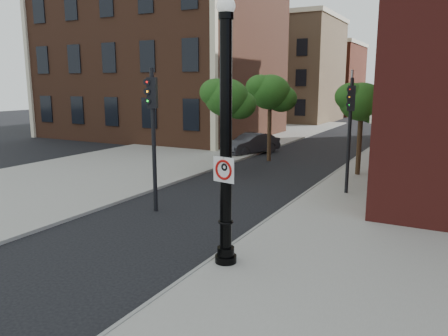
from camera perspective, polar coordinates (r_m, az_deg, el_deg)
The scene contains 16 objects.
ground at distance 12.26m, azimuth -12.10°, elevation -11.53°, with size 120.00×120.00×0.00m, color black.
sidewalk_right at distance 19.17m, azimuth 23.06°, elevation -3.72°, with size 8.00×60.00×0.12m, color gray.
sidewalk_left at distance 31.57m, azimuth -3.54°, elevation 2.67°, with size 10.00×50.00×0.12m, color gray.
curb_edge at distance 19.86m, azimuth 11.67°, elevation -2.53°, with size 0.10×60.00×0.14m, color gray.
victorian_building at distance 40.30m, azimuth -7.89°, elevation 16.78°, with size 18.60×14.60×17.95m.
bg_building_tan_a at distance 56.05m, azimuth 8.07°, elevation 12.33°, with size 12.00×12.00×12.00m, color #9C7755.
bg_building_red at distance 69.34m, azimuth 12.13°, elevation 11.10°, with size 12.00×12.00×10.00m, color maroon.
lamppost at distance 10.69m, azimuth 0.24°, elevation 2.45°, with size 0.56×0.56×6.62m.
no_parking_sign at distance 10.61m, azimuth -0.03°, elevation -0.20°, with size 0.62×0.15×0.63m.
parked_car at distance 29.13m, azimuth 3.59°, elevation 3.20°, with size 1.45×4.16×1.37m, color #323137.
traffic_signal_left at distance 15.81m, azimuth -9.31°, elevation 6.67°, with size 0.42×0.46×5.17m.
traffic_signal_right at distance 18.58m, azimuth 16.14°, elevation 6.36°, with size 0.37×0.42×4.86m.
utility_pole at distance 19.50m, azimuth 16.01°, elevation 4.57°, with size 0.10×0.10×5.20m, color #999999.
street_tree_a at distance 22.74m, azimuth 0.47°, elevation 9.03°, with size 2.71×2.45×4.89m.
street_tree_b at distance 26.33m, azimuth 6.14°, elevation 9.70°, with size 2.86×2.58×5.15m.
street_tree_c at distance 22.67m, azimuth 17.63°, elevation 8.10°, with size 2.60×2.35×4.68m.
Camera 1 is at (7.44, -8.55, 4.66)m, focal length 35.00 mm.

